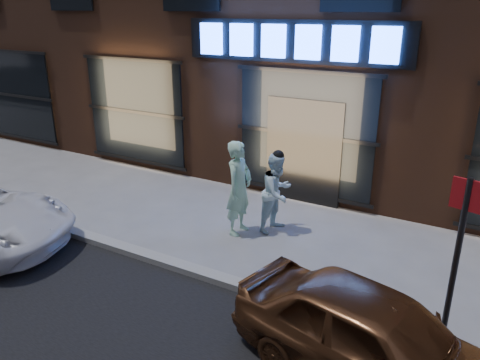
% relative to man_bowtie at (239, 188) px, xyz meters
% --- Properties ---
extents(ground, '(90.00, 90.00, 0.00)m').
position_rel_man_bowtie_xyz_m(ground, '(0.46, -1.77, -0.95)').
color(ground, slate).
rests_on(ground, ground).
extents(curb, '(60.00, 0.25, 0.12)m').
position_rel_man_bowtie_xyz_m(curb, '(0.46, -1.77, -0.89)').
color(curb, gray).
rests_on(curb, ground).
extents(man_bowtie, '(0.46, 0.70, 1.90)m').
position_rel_man_bowtie_xyz_m(man_bowtie, '(0.00, 0.00, 0.00)').
color(man_bowtie, '#A6DABB').
rests_on(man_bowtie, ground).
extents(man_cap, '(0.78, 0.91, 1.62)m').
position_rel_man_bowtie_xyz_m(man_cap, '(0.60, 0.48, -0.14)').
color(man_cap, white).
rests_on(man_cap, ground).
extents(gold_sedan, '(3.85, 2.23, 1.23)m').
position_rel_man_bowtie_xyz_m(gold_sedan, '(3.41, -2.73, -0.34)').
color(gold_sedan, brown).
rests_on(gold_sedan, ground).
extents(sign_post, '(0.38, 0.13, 2.43)m').
position_rel_man_bowtie_xyz_m(sign_post, '(4.06, -1.67, 0.52)').
color(sign_post, '#262628').
rests_on(sign_post, ground).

